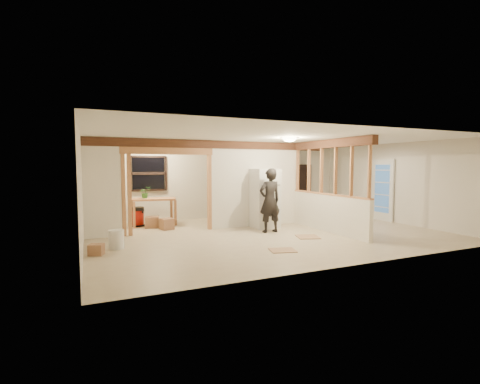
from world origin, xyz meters
name	(u,v)px	position (x,y,z in m)	size (l,w,h in m)	color
floor	(269,233)	(0.00, 0.00, -0.01)	(9.00, 6.50, 0.01)	#C7B594
ceiling	(269,139)	(0.00, 0.00, 2.50)	(9.00, 6.50, 0.01)	white
wall_back	(224,181)	(0.00, 3.25, 1.25)	(9.00, 0.01, 2.50)	beige
wall_front	(357,196)	(0.00, -3.25, 1.25)	(9.00, 0.01, 2.50)	beige
wall_left	(81,191)	(-4.50, 0.00, 1.25)	(0.01, 6.50, 2.50)	beige
wall_right	(395,183)	(4.50, 0.00, 1.25)	(0.01, 6.50, 2.50)	beige
partition_left_stub	(102,188)	(-4.05, 1.20, 1.25)	(0.90, 0.12, 2.50)	silver
partition_center	(256,184)	(0.20, 1.20, 1.25)	(2.80, 0.12, 2.50)	silver
doorway_frame	(169,192)	(-2.40, 1.20, 1.10)	(2.46, 0.14, 2.20)	#BD7F4F
header_beam_back	(218,145)	(-1.00, 1.20, 2.38)	(7.00, 0.18, 0.22)	#552F1D
header_beam_right	(329,144)	(1.60, -0.40, 2.38)	(0.18, 3.30, 0.22)	#552F1D
pony_wall	(328,213)	(1.60, -0.40, 0.50)	(0.12, 3.20, 1.00)	silver
stud_partition	(328,171)	(1.60, -0.40, 1.66)	(0.14, 3.20, 1.32)	#BD7F4F
window_back	(149,173)	(-2.60, 3.17, 1.55)	(1.12, 0.10, 1.10)	black
french_door	(383,190)	(4.42, 0.40, 1.00)	(0.12, 0.86, 2.00)	white
ceiling_dome_main	(289,138)	(0.30, -0.50, 2.48)	(0.36, 0.36, 0.16)	#FFEABF
ceiling_dome_util	(156,142)	(-2.50, 2.30, 2.48)	(0.32, 0.32, 0.14)	#FFEABF
hanging_bulb	(179,152)	(-2.00, 1.60, 2.18)	(0.07, 0.07, 0.07)	#FFD88C
refrigerator	(265,198)	(0.30, 0.80, 0.85)	(0.70, 0.68, 1.70)	silver
woman	(270,200)	(0.09, 0.12, 0.86)	(0.63, 0.41, 1.72)	#282423
work_table	(154,212)	(-2.59, 2.47, 0.41)	(1.31, 0.65, 0.82)	#BD7F4F
potted_plant	(145,192)	(-2.81, 2.56, 1.00)	(0.32, 0.27, 0.35)	#326322
shop_vac	(137,217)	(-3.06, 2.52, 0.29)	(0.44, 0.44, 0.58)	#9E1509
bookshelf	(298,189)	(2.91, 3.03, 0.92)	(0.92, 0.31, 1.84)	black
bucket	(116,239)	(-3.84, -0.19, 0.20)	(0.32, 0.32, 0.41)	white
box_util_a	(152,222)	(-2.70, 2.08, 0.16)	(0.38, 0.33, 0.33)	#9A694A
box_util_b	(167,224)	(-2.37, 1.66, 0.15)	(0.33, 0.33, 0.31)	#9A694A
box_front	(96,250)	(-4.26, -0.59, 0.11)	(0.27, 0.22, 0.22)	#9A694A
floor_panel_near	(308,237)	(0.65, -0.84, 0.01)	(0.53, 0.53, 0.02)	tan
floor_panel_far	(283,250)	(-0.64, -1.79, 0.01)	(0.53, 0.43, 0.02)	tan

